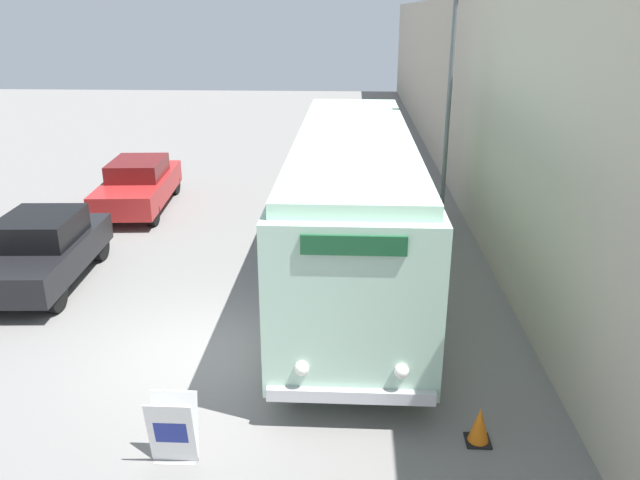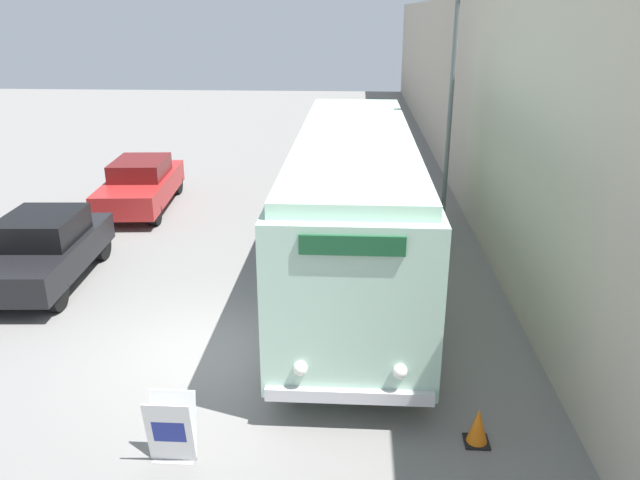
{
  "view_description": "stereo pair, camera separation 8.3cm",
  "coord_description": "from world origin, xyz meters",
  "px_view_note": "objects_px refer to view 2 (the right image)",
  "views": [
    {
      "loc": [
        2.55,
        -9.84,
        5.89
      ],
      "look_at": [
        2.0,
        0.84,
        1.96
      ],
      "focal_mm": 35.0,
      "sensor_mm": 36.0,
      "label": 1
    },
    {
      "loc": [
        2.63,
        -9.83,
        5.89
      ],
      "look_at": [
        2.0,
        0.84,
        1.96
      ],
      "focal_mm": 35.0,
      "sensor_mm": 36.0,
      "label": 2
    }
  ],
  "objects_px": {
    "sign_board": "(171,430)",
    "traffic_cone": "(478,426)",
    "parked_car_mid": "(141,184)",
    "vintage_bus": "(354,200)",
    "streetlamp": "(452,80)",
    "parked_car_near": "(44,249)"
  },
  "relations": [
    {
      "from": "vintage_bus",
      "to": "streetlamp",
      "type": "height_order",
      "value": "streetlamp"
    },
    {
      "from": "sign_board",
      "to": "traffic_cone",
      "type": "distance_m",
      "value": 4.34
    },
    {
      "from": "parked_car_mid",
      "to": "traffic_cone",
      "type": "relative_size",
      "value": 8.45
    },
    {
      "from": "parked_car_mid",
      "to": "vintage_bus",
      "type": "bearing_deg",
      "value": -42.11
    },
    {
      "from": "vintage_bus",
      "to": "traffic_cone",
      "type": "height_order",
      "value": "vintage_bus"
    },
    {
      "from": "parked_car_near",
      "to": "traffic_cone",
      "type": "bearing_deg",
      "value": -33.86
    },
    {
      "from": "streetlamp",
      "to": "vintage_bus",
      "type": "bearing_deg",
      "value": -128.7
    },
    {
      "from": "parked_car_mid",
      "to": "parked_car_near",
      "type": "bearing_deg",
      "value": -97.8
    },
    {
      "from": "vintage_bus",
      "to": "streetlamp",
      "type": "relative_size",
      "value": 1.74
    },
    {
      "from": "parked_car_near",
      "to": "parked_car_mid",
      "type": "bearing_deg",
      "value": 83.48
    },
    {
      "from": "sign_board",
      "to": "streetlamp",
      "type": "height_order",
      "value": "streetlamp"
    },
    {
      "from": "traffic_cone",
      "to": "parked_car_mid",
      "type": "bearing_deg",
      "value": 127.89
    },
    {
      "from": "parked_car_mid",
      "to": "sign_board",
      "type": "bearing_deg",
      "value": -74.5
    },
    {
      "from": "sign_board",
      "to": "vintage_bus",
      "type": "bearing_deg",
      "value": 69.49
    },
    {
      "from": "traffic_cone",
      "to": "parked_car_near",
      "type": "bearing_deg",
      "value": 149.57
    },
    {
      "from": "sign_board",
      "to": "traffic_cone",
      "type": "xyz_separation_m",
      "value": [
        4.29,
        0.62,
        -0.21
      ]
    },
    {
      "from": "sign_board",
      "to": "traffic_cone",
      "type": "height_order",
      "value": "sign_board"
    },
    {
      "from": "vintage_bus",
      "to": "traffic_cone",
      "type": "relative_size",
      "value": 19.73
    },
    {
      "from": "sign_board",
      "to": "streetlamp",
      "type": "relative_size",
      "value": 0.16
    },
    {
      "from": "sign_board",
      "to": "traffic_cone",
      "type": "bearing_deg",
      "value": 8.18
    },
    {
      "from": "parked_car_near",
      "to": "traffic_cone",
      "type": "relative_size",
      "value": 7.57
    },
    {
      "from": "vintage_bus",
      "to": "traffic_cone",
      "type": "bearing_deg",
      "value": -72.44
    }
  ]
}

